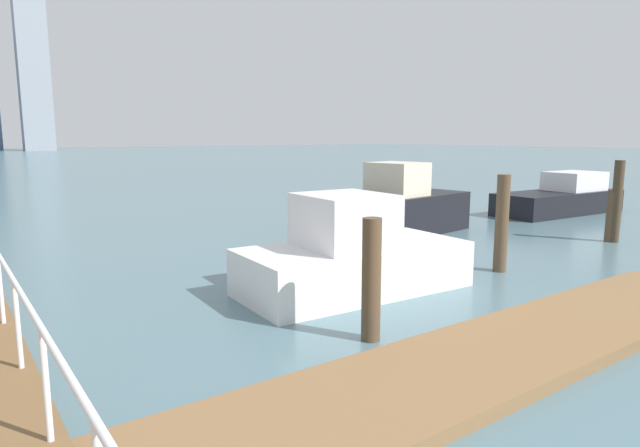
{
  "coord_description": "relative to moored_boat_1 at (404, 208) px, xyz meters",
  "views": [
    {
      "loc": [
        -3.78,
        1.78,
        3.08
      ],
      "look_at": [
        1.04,
        8.51,
        1.74
      ],
      "focal_mm": 30.27,
      "sensor_mm": 36.0,
      "label": 1
    }
  ],
  "objects": [
    {
      "name": "dock_piling_1",
      "position": [
        3.92,
        -4.6,
        -0.06
      ],
      "size": [
        0.28,
        0.28,
        1.51
      ],
      "primitive_type": "cylinder",
      "color": "brown",
      "rests_on": "ground_plane"
    },
    {
      "name": "floating_dock",
      "position": [
        -5.91,
        -8.02,
        -0.73
      ],
      "size": [
        11.95,
        2.0,
        0.18
      ],
      "primitive_type": "cube",
      "color": "olive",
      "rests_on": "ground_plane"
    },
    {
      "name": "dock_piling_3",
      "position": [
        -1.76,
        -4.92,
        0.29
      ],
      "size": [
        0.3,
        0.3,
        2.23
      ],
      "primitive_type": "cylinder",
      "color": "brown",
      "rests_on": "ground_plane"
    },
    {
      "name": "moored_boat_2",
      "position": [
        8.41,
        -0.42,
        -0.21
      ],
      "size": [
        6.0,
        2.36,
        1.64
      ],
      "color": "black",
      "rests_on": "ground_plane"
    },
    {
      "name": "dock_piling_0",
      "position": [
        3.95,
        -4.71,
        0.38
      ],
      "size": [
        0.28,
        0.28,
        2.4
      ],
      "primitive_type": "cylinder",
      "color": "#473826",
      "rests_on": "ground_plane"
    },
    {
      "name": "boardwalk_railing",
      "position": [
        -11.54,
        -7.35,
        0.43
      ],
      "size": [
        0.06,
        22.65,
        1.08
      ],
      "color": "white",
      "rests_on": "boardwalk"
    },
    {
      "name": "dock_piling_2",
      "position": [
        -6.97,
        -6.41,
        0.12
      ],
      "size": [
        0.29,
        0.29,
        1.89
      ],
      "primitive_type": "cylinder",
      "color": "brown",
      "rests_on": "ground_plane"
    },
    {
      "name": "ground_plane",
      "position": [
        -8.39,
        5.88,
        -0.82
      ],
      "size": [
        300.0,
        300.0,
        0.0
      ],
      "primitive_type": "plane",
      "color": "slate"
    },
    {
      "name": "moored_boat_1",
      "position": [
        0.0,
        0.0,
        0.0
      ],
      "size": [
        4.65,
        2.6,
        2.28
      ],
      "color": "black",
      "rests_on": "ground_plane"
    },
    {
      "name": "moored_boat_3",
      "position": [
        -5.54,
        -4.18,
        -0.12
      ],
      "size": [
        4.69,
        2.33,
        1.97
      ],
      "color": "white",
      "rests_on": "ground_plane"
    }
  ]
}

